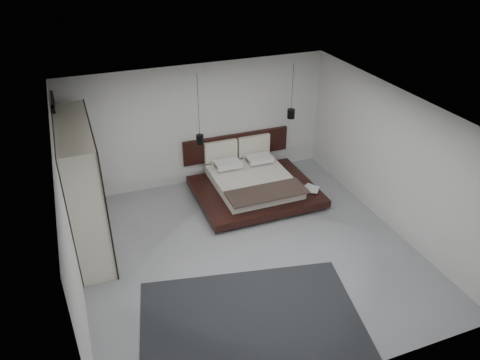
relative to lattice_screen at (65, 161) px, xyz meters
name	(u,v)px	position (x,y,z in m)	size (l,w,h in m)	color
floor	(248,252)	(2.95, -2.45, -1.30)	(6.00, 6.00, 0.00)	#93969B
ceiling	(250,113)	(2.95, -2.45, 1.50)	(6.00, 6.00, 0.00)	white
wall_back	(200,125)	(2.95, 0.55, 0.10)	(6.00, 6.00, 0.00)	silver
wall_front	(341,305)	(2.95, -5.45, 0.10)	(6.00, 6.00, 0.00)	silver
wall_left	(69,224)	(-0.05, -2.45, 0.10)	(6.00, 6.00, 0.00)	silver
wall_right	(392,160)	(5.95, -2.45, 0.10)	(6.00, 6.00, 0.00)	silver
lattice_screen	(65,161)	(0.00, 0.00, 0.00)	(0.05, 0.90, 2.60)	black
bed	(253,183)	(3.82, -0.53, -1.02)	(2.61, 2.32, 1.05)	black
book_lower	(308,189)	(4.89, -1.17, -1.04)	(0.20, 0.27, 0.03)	#99724C
book_upper	(308,189)	(4.87, -1.19, -1.02)	(0.23, 0.32, 0.02)	#99724C
pendant_left	(200,139)	(2.75, -0.14, 0.08)	(0.16, 0.16, 1.53)	black
pendant_right	(291,114)	(4.89, -0.14, 0.35)	(0.17, 0.17, 1.26)	black
wardrobe	(83,188)	(0.25, -1.10, -0.07)	(0.59, 2.51, 2.46)	silver
rug	(252,325)	(2.33, -4.15, -1.29)	(3.43, 2.45, 0.01)	black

